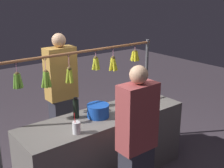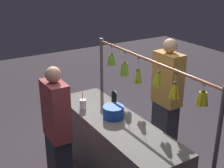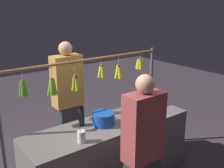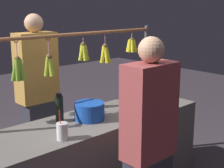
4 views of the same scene
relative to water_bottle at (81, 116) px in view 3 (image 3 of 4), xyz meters
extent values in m
cube|color=#66605B|center=(-0.29, 0.15, -0.52)|extent=(2.05, 0.61, 0.82)
cylinder|color=#4C4C51|center=(-1.39, -0.29, -0.16)|extent=(0.04, 0.04, 1.54)
cylinder|color=#4C4C51|center=(0.81, -0.29, -0.16)|extent=(0.04, 0.04, 1.54)
cylinder|color=#9E6038|center=(-0.29, -0.29, 0.56)|extent=(2.27, 0.03, 0.03)
torus|color=black|center=(-1.15, -0.29, 0.55)|extent=(0.04, 0.01, 0.04)
cylinder|color=pink|center=(-1.15, -0.29, 0.50)|extent=(0.01, 0.01, 0.08)
sphere|color=brown|center=(-1.15, -0.29, 0.46)|extent=(0.05, 0.05, 0.05)
cylinder|color=gold|center=(-1.12, -0.29, 0.39)|extent=(0.06, 0.04, 0.14)
cylinder|color=gold|center=(-1.14, -0.26, 0.39)|extent=(0.05, 0.06, 0.14)
cylinder|color=gold|center=(-1.17, -0.26, 0.39)|extent=(0.05, 0.06, 0.14)
cylinder|color=gold|center=(-1.19, -0.28, 0.39)|extent=(0.07, 0.05, 0.14)
cylinder|color=gold|center=(-1.18, -0.30, 0.39)|extent=(0.06, 0.05, 0.14)
cylinder|color=gold|center=(-1.16, -0.32, 0.39)|extent=(0.05, 0.07, 0.14)
cylinder|color=gold|center=(-1.14, -0.32, 0.39)|extent=(0.05, 0.06, 0.14)
torus|color=black|center=(-0.77, -0.29, 0.55)|extent=(0.04, 0.02, 0.04)
cylinder|color=pink|center=(-0.77, -0.29, 0.48)|extent=(0.01, 0.01, 0.12)
sphere|color=brown|center=(-0.77, -0.29, 0.42)|extent=(0.05, 0.05, 0.05)
cylinder|color=gold|center=(-0.74, -0.29, 0.34)|extent=(0.07, 0.04, 0.18)
cylinder|color=gold|center=(-0.76, -0.27, 0.34)|extent=(0.05, 0.08, 0.18)
cylinder|color=gold|center=(-0.78, -0.27, 0.34)|extent=(0.07, 0.07, 0.18)
cylinder|color=gold|center=(-0.78, -0.30, 0.34)|extent=(0.07, 0.06, 0.18)
cylinder|color=gold|center=(-0.76, -0.31, 0.34)|extent=(0.05, 0.06, 0.18)
torus|color=black|center=(-0.49, -0.29, 0.55)|extent=(0.04, 0.01, 0.04)
cylinder|color=pink|center=(-0.49, -0.29, 0.50)|extent=(0.01, 0.01, 0.08)
sphere|color=brown|center=(-0.49, -0.29, 0.46)|extent=(0.05, 0.05, 0.05)
cylinder|color=gold|center=(-0.46, -0.29, 0.38)|extent=(0.08, 0.04, 0.16)
cylinder|color=gold|center=(-0.48, -0.27, 0.38)|extent=(0.05, 0.07, 0.16)
cylinder|color=gold|center=(-0.50, -0.27, 0.38)|extent=(0.06, 0.05, 0.16)
cylinder|color=gold|center=(-0.51, -0.30, 0.38)|extent=(0.06, 0.06, 0.16)
cylinder|color=gold|center=(-0.48, -0.31, 0.38)|extent=(0.04, 0.06, 0.16)
torus|color=black|center=(-0.10, -0.29, 0.55)|extent=(0.04, 0.01, 0.04)
cylinder|color=pink|center=(-0.10, -0.29, 0.46)|extent=(0.01, 0.01, 0.16)
sphere|color=brown|center=(-0.10, -0.29, 0.38)|extent=(0.05, 0.05, 0.05)
cylinder|color=#9CB127|center=(-0.08, -0.29, 0.30)|extent=(0.07, 0.04, 0.18)
cylinder|color=#9CB127|center=(-0.10, -0.27, 0.30)|extent=(0.04, 0.08, 0.18)
cylinder|color=#9CB127|center=(-0.12, -0.29, 0.30)|extent=(0.06, 0.04, 0.17)
cylinder|color=#9CB127|center=(-0.10, -0.31, 0.30)|extent=(0.05, 0.09, 0.18)
torus|color=black|center=(0.20, -0.29, 0.55)|extent=(0.04, 0.01, 0.04)
cylinder|color=pink|center=(0.20, -0.29, 0.47)|extent=(0.01, 0.01, 0.15)
sphere|color=brown|center=(0.20, -0.29, 0.40)|extent=(0.05, 0.05, 0.05)
cylinder|color=#6FA32C|center=(0.23, -0.29, 0.31)|extent=(0.08, 0.04, 0.18)
cylinder|color=#6FA32C|center=(0.22, -0.27, 0.31)|extent=(0.05, 0.06, 0.18)
cylinder|color=#6FA32C|center=(0.18, -0.27, 0.31)|extent=(0.05, 0.06, 0.18)
cylinder|color=#6FA32C|center=(0.17, -0.29, 0.31)|extent=(0.07, 0.04, 0.18)
cylinder|color=#6FA32C|center=(0.18, -0.31, 0.31)|extent=(0.05, 0.06, 0.18)
cylinder|color=#6FA32C|center=(0.21, -0.32, 0.31)|extent=(0.05, 0.06, 0.18)
torus|color=black|center=(0.53, -0.29, 0.55)|extent=(0.04, 0.01, 0.04)
cylinder|color=pink|center=(0.53, -0.29, 0.49)|extent=(0.01, 0.01, 0.12)
sphere|color=brown|center=(0.53, -0.29, 0.43)|extent=(0.05, 0.05, 0.05)
cylinder|color=#609E2D|center=(0.55, -0.29, 0.35)|extent=(0.06, 0.04, 0.16)
cylinder|color=#609E2D|center=(0.54, -0.27, 0.35)|extent=(0.05, 0.06, 0.16)
cylinder|color=#609E2D|center=(0.51, -0.27, 0.35)|extent=(0.05, 0.05, 0.16)
cylinder|color=#609E2D|center=(0.50, -0.29, 0.35)|extent=(0.06, 0.04, 0.16)
cylinder|color=#609E2D|center=(0.51, -0.31, 0.35)|extent=(0.06, 0.06, 0.16)
cylinder|color=#609E2D|center=(0.54, -0.31, 0.35)|extent=(0.05, 0.06, 0.16)
cylinder|color=black|center=(0.00, 0.00, -0.01)|extent=(0.07, 0.07, 0.21)
cylinder|color=black|center=(0.00, 0.00, 0.11)|extent=(0.05, 0.05, 0.02)
cylinder|color=#1848B1|center=(-0.21, 0.14, -0.04)|extent=(0.25, 0.25, 0.15)
cylinder|color=silver|center=(0.20, 0.34, -0.05)|extent=(0.08, 0.08, 0.12)
cylinder|color=red|center=(0.22, 0.34, 0.00)|extent=(0.01, 0.03, 0.22)
cube|color=#2D2D38|center=(-0.20, -0.70, -0.53)|extent=(0.32, 0.22, 0.80)
cube|color=#BF8C3F|center=(-0.20, -0.70, 0.22)|extent=(0.40, 0.22, 0.70)
sphere|color=tan|center=(-0.20, -0.70, 0.66)|extent=(0.18, 0.18, 0.18)
cube|color=#993F3F|center=(-0.16, 0.84, 0.14)|extent=(0.37, 0.20, 0.65)
sphere|color=tan|center=(-0.16, 0.84, 0.55)|extent=(0.17, 0.17, 0.17)
camera|label=1|loc=(1.56, 2.64, 1.26)|focal=46.71mm
camera|label=2|loc=(-3.03, 1.91, 1.62)|focal=49.80mm
camera|label=3|loc=(1.40, 2.42, 1.22)|focal=42.69mm
camera|label=4|loc=(1.43, 2.20, 0.83)|focal=52.54mm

